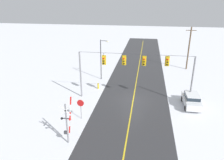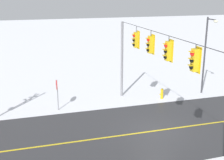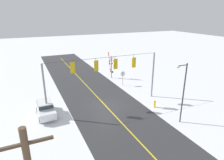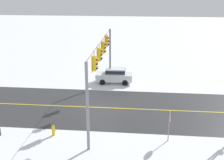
{
  "view_description": "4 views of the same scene",
  "coord_description": "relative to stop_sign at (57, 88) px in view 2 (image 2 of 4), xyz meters",
  "views": [
    {
      "loc": [
        1.42,
        -25.09,
        12.51
      ],
      "look_at": [
        -2.59,
        -1.39,
        3.2
      ],
      "focal_mm": 34.0,
      "sensor_mm": 36.0,
      "label": 1
    },
    {
      "loc": [
        16.14,
        -7.66,
        8.6
      ],
      "look_at": [
        -2.77,
        -2.09,
        2.76
      ],
      "focal_mm": 48.88,
      "sensor_mm": 36.0,
      "label": 2
    },
    {
      "loc": [
        8.52,
        20.73,
        11.19
      ],
      "look_at": [
        -1.38,
        -0.99,
        2.92
      ],
      "focal_mm": 31.48,
      "sensor_mm": 36.0,
      "label": 3
    },
    {
      "loc": [
        -23.88,
        -3.29,
        10.73
      ],
      "look_at": [
        -1.47,
        -1.06,
        3.21
      ],
      "focal_mm": 45.89,
      "sensor_mm": 36.0,
      "label": 4
    }
  ],
  "objects": [
    {
      "name": "ground_plane",
      "position": [
        5.33,
        5.54,
        -1.71
      ],
      "size": [
        160.0,
        160.0,
        0.0
      ],
      "primitive_type": "plane",
      "color": "white"
    },
    {
      "name": "signal_span",
      "position": [
        5.3,
        5.53,
        2.71
      ],
      "size": [
        14.2,
        0.47,
        6.22
      ],
      "color": "gray",
      "rests_on": "ground"
    },
    {
      "name": "stop_sign",
      "position": [
        0.0,
        0.0,
        0.0
      ],
      "size": [
        0.8,
        0.09,
        2.35
      ],
      "color": "gray",
      "rests_on": "ground"
    },
    {
      "name": "streetlamp_near",
      "position": [
        -0.25,
        12.47,
        2.2
      ],
      "size": [
        1.39,
        0.28,
        6.5
      ],
      "color": "#38383D",
      "rests_on": "ground"
    },
    {
      "name": "fire_hydrant",
      "position": [
        -0.05,
        8.49,
        -1.25
      ],
      "size": [
        0.24,
        0.31,
        0.88
      ],
      "color": "gold",
      "rests_on": "ground"
    }
  ]
}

